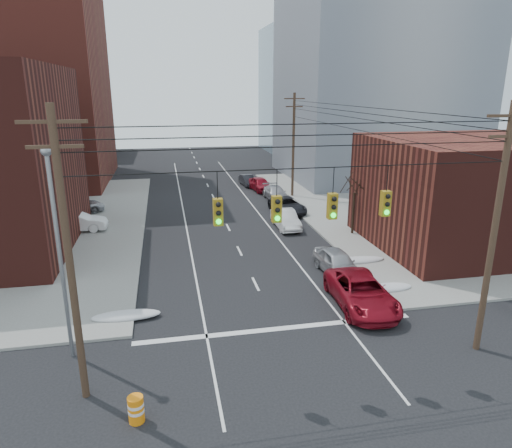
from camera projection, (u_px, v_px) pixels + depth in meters
name	position (u px, v px, depth m)	size (l,w,h in m)	color
ground	(321.00, 418.00, 16.45)	(160.00, 160.00, 0.00)	black
sidewalk_ne	(484.00, 203.00, 46.89)	(40.00, 40.00, 0.15)	gray
building_brick_far	(39.00, 121.00, 79.33)	(22.00, 18.00, 12.00)	#4A1B16
building_office	(375.00, 79.00, 58.36)	(22.00, 20.00, 25.00)	gray
building_glass	(322.00, 91.00, 83.59)	(20.00, 18.00, 22.00)	gray
building_storefront	(483.00, 193.00, 33.73)	(16.00, 12.00, 8.00)	#4A1B16
utility_pole_left	(69.00, 256.00, 16.00)	(2.20, 0.28, 11.00)	#473323
utility_pole_right	(495.00, 228.00, 19.22)	(2.20, 0.28, 11.00)	#473323
utility_pole_far	(293.00, 144.00, 48.34)	(2.20, 0.28, 11.00)	#473323
traffic_signals	(305.00, 206.00, 17.20)	(17.00, 0.42, 2.02)	black
street_light	(58.00, 238.00, 18.70)	(0.44, 0.44, 9.32)	gray
bare_tree	(353.00, 207.00, 36.38)	(2.09, 2.20, 4.93)	black
snow_nw	(126.00, 316.00, 23.44)	(3.50, 1.08, 0.42)	silver
snow_ne	(388.00, 288.00, 26.71)	(3.00, 1.08, 0.42)	silver
snow_east_far	(357.00, 260.00, 30.94)	(4.00, 1.08, 0.42)	silver
red_pickup	(361.00, 292.00, 24.68)	(2.76, 5.99, 1.66)	maroon
parked_car_a	(337.00, 262.00, 29.01)	(1.85, 4.61, 1.57)	#B2B3B7
parked_car_b	(286.00, 219.00, 38.69)	(1.62, 4.66, 1.54)	silver
parked_car_c	(287.00, 205.00, 43.44)	(2.39, 5.18, 1.44)	black
parked_car_d	(276.00, 193.00, 48.51)	(1.98, 4.87, 1.41)	#ADACB1
parked_car_e	(260.00, 184.00, 52.69)	(1.84, 4.58, 1.56)	maroon
parked_car_f	(248.00, 180.00, 55.59)	(1.35, 3.88, 1.28)	black
lot_car_a	(77.00, 222.00, 37.28)	(1.64, 4.72, 1.55)	white
lot_car_b	(78.00, 206.00, 42.82)	(2.19, 4.76, 1.32)	#ABABB0
lot_car_d	(9.00, 215.00, 39.22)	(1.83, 4.55, 1.55)	#BCBCC1
construction_barrel	(136.00, 409.00, 16.16)	(0.58, 0.58, 1.01)	orange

